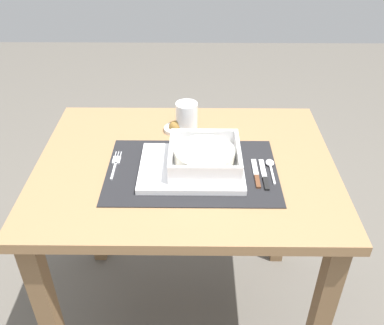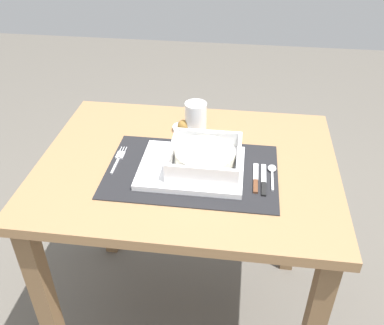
% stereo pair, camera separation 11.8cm
% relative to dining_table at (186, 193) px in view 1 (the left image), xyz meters
% --- Properties ---
extents(ground_plane, '(6.00, 6.00, 0.00)m').
position_rel_dining_table_xyz_m(ground_plane, '(0.00, 0.00, -0.59)').
color(ground_plane, '#59544C').
extents(dining_table, '(0.86, 0.66, 0.70)m').
position_rel_dining_table_xyz_m(dining_table, '(0.00, 0.00, 0.00)').
color(dining_table, '#936D47').
rests_on(dining_table, ground).
extents(placemat, '(0.48, 0.31, 0.00)m').
position_rel_dining_table_xyz_m(placemat, '(0.02, -0.05, 0.12)').
color(placemat, black).
rests_on(placemat, dining_table).
extents(serving_plate, '(0.29, 0.23, 0.02)m').
position_rel_dining_table_xyz_m(serving_plate, '(0.02, -0.04, 0.12)').
color(serving_plate, white).
rests_on(serving_plate, placemat).
extents(porridge_bowl, '(0.19, 0.19, 0.06)m').
position_rel_dining_table_xyz_m(porridge_bowl, '(0.05, -0.03, 0.16)').
color(porridge_bowl, white).
rests_on(porridge_bowl, serving_plate).
extents(fork, '(0.02, 0.14, 0.00)m').
position_rel_dining_table_xyz_m(fork, '(-0.20, -0.01, 0.12)').
color(fork, silver).
rests_on(fork, placemat).
extents(spoon, '(0.02, 0.11, 0.01)m').
position_rel_dining_table_xyz_m(spoon, '(0.24, -0.02, 0.12)').
color(spoon, silver).
rests_on(spoon, placemat).
extents(butter_knife, '(0.01, 0.14, 0.01)m').
position_rel_dining_table_xyz_m(butter_knife, '(0.22, -0.07, 0.12)').
color(butter_knife, black).
rests_on(butter_knife, placemat).
extents(bread_knife, '(0.01, 0.13, 0.01)m').
position_rel_dining_table_xyz_m(bread_knife, '(0.20, -0.07, 0.12)').
color(bread_knife, '#59331E').
rests_on(bread_knife, placemat).
extents(drinking_glass, '(0.07, 0.07, 0.09)m').
position_rel_dining_table_xyz_m(drinking_glass, '(0.00, 0.19, 0.16)').
color(drinking_glass, white).
rests_on(drinking_glass, dining_table).
extents(condiment_saucer, '(0.07, 0.07, 0.04)m').
position_rel_dining_table_xyz_m(condiment_saucer, '(-0.04, 0.18, 0.12)').
color(condiment_saucer, white).
rests_on(condiment_saucer, dining_table).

